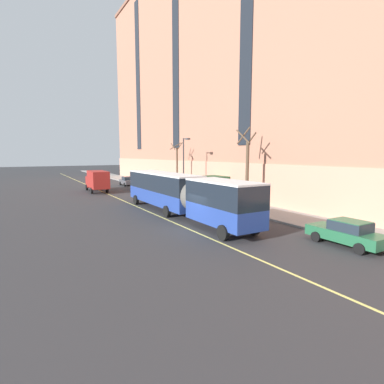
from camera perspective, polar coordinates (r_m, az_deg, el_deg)
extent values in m
plane|color=#303033|center=(21.69, 0.62, -7.19)|extent=(260.00, 260.00, 0.00)
cube|color=gray|center=(29.44, 12.93, -3.37)|extent=(4.50, 160.00, 0.15)
cube|color=#B2755B|center=(36.04, 28.64, 28.31)|extent=(12.00, 110.00, 37.70)
cube|color=tan|center=(28.69, 20.34, 0.38)|extent=(0.14, 110.00, 4.40)
cube|color=#234C2D|center=(36.65, 3.90, 2.84)|extent=(3.20, 3.40, 0.24)
cube|color=#1E232B|center=(37.60, 10.42, 31.19)|extent=(0.10, 2.00, 28.65)
cube|color=#1E232B|center=(50.52, -3.16, 24.90)|extent=(0.10, 2.00, 28.65)
cube|color=#1E232B|center=(65.08, -10.28, 20.75)|extent=(0.10, 2.00, 28.65)
cube|color=navy|center=(29.44, -5.58, -0.88)|extent=(2.57, 11.75, 1.29)
cube|color=black|center=(29.27, -5.62, 1.89)|extent=(2.58, 11.75, 1.57)
cube|color=white|center=(29.21, -5.64, 3.54)|extent=(2.59, 11.75, 0.12)
cube|color=#19232D|center=(34.72, -9.72, 2.40)|extent=(2.35, 0.08, 1.18)
cube|color=orange|center=(34.67, -9.75, 3.66)|extent=(1.78, 0.06, 0.28)
cube|color=black|center=(34.93, -9.67, -0.57)|extent=(2.50, 0.12, 0.24)
cube|color=white|center=(34.60, -11.06, -0.26)|extent=(0.28, 0.06, 0.18)
cube|color=white|center=(35.22, -8.32, -0.07)|extent=(0.28, 0.06, 0.18)
cylinder|color=#595651|center=(23.75, 0.88, -0.88)|extent=(2.42, 1.00, 2.42)
cube|color=navy|center=(20.94, 6.02, -4.20)|extent=(2.56, 6.20, 1.29)
cube|color=black|center=(20.71, 6.07, -0.32)|extent=(2.57, 6.20, 1.57)
cube|color=white|center=(20.61, 6.10, 2.01)|extent=(2.58, 6.20, 0.12)
cylinder|color=black|center=(32.84, -10.61, -1.47)|extent=(0.30, 1.00, 1.00)
cylinder|color=black|center=(33.78, -6.55, -1.15)|extent=(0.30, 1.00, 1.00)
cylinder|color=black|center=(25.89, -4.83, -3.71)|extent=(0.30, 1.00, 1.00)
cylinder|color=black|center=(27.06, 0.04, -3.20)|extent=(0.30, 1.00, 1.00)
cylinder|color=black|center=(19.04, 5.94, -7.72)|extent=(0.30, 1.00, 1.00)
cylinder|color=black|center=(20.62, 11.70, -6.67)|extent=(0.30, 1.00, 1.00)
cube|color=#BCAD89|center=(27.39, 7.03, -2.83)|extent=(1.80, 4.64, 0.64)
cube|color=#232D38|center=(27.11, 7.35, -1.65)|extent=(1.56, 2.10, 0.56)
cube|color=#BCAD89|center=(27.07, 7.36, -1.03)|extent=(1.52, 2.00, 0.04)
cylinder|color=black|center=(28.08, 3.84, -3.21)|extent=(0.23, 0.64, 0.64)
cylinder|color=black|center=(29.07, 6.61, -2.88)|extent=(0.23, 0.64, 0.64)
cylinder|color=black|center=(25.82, 7.49, -4.18)|extent=(0.23, 0.64, 0.64)
cylinder|color=black|center=(26.90, 10.34, -3.77)|extent=(0.23, 0.64, 0.64)
cube|color=navy|center=(46.70, -9.44, 1.29)|extent=(1.80, 4.69, 0.64)
cube|color=#232D38|center=(46.43, -9.36, 2.00)|extent=(1.55, 2.12, 0.56)
cube|color=navy|center=(46.40, -9.36, 2.37)|extent=(1.51, 2.03, 0.04)
cylinder|color=black|center=(47.82, -10.97, 1.01)|extent=(0.23, 0.64, 0.64)
cylinder|color=black|center=(48.37, -9.08, 1.12)|extent=(0.23, 0.64, 0.64)
cylinder|color=black|center=(45.11, -9.81, 0.66)|extent=(0.23, 0.64, 0.64)
cylinder|color=black|center=(45.69, -7.82, 0.79)|extent=(0.23, 0.64, 0.64)
cube|color=black|center=(40.91, -6.24, 0.51)|extent=(1.87, 4.30, 0.64)
cube|color=#232D38|center=(40.65, -6.13, 1.32)|extent=(1.63, 1.94, 0.56)
cube|color=black|center=(40.62, -6.13, 1.74)|extent=(1.60, 1.86, 0.04)
cylinder|color=black|center=(41.82, -8.09, 0.19)|extent=(0.23, 0.64, 0.64)
cylinder|color=black|center=(42.51, -5.84, 0.34)|extent=(0.23, 0.64, 0.64)
cylinder|color=black|center=(39.38, -6.65, -0.22)|extent=(0.23, 0.64, 0.64)
cylinder|color=black|center=(40.12, -4.29, -0.06)|extent=(0.23, 0.64, 0.64)
cube|color=#4C4C51|center=(52.91, -12.21, 1.91)|extent=(1.91, 4.33, 0.64)
cube|color=#232D38|center=(52.65, -12.17, 2.54)|extent=(1.61, 1.97, 0.56)
cube|color=#4C4C51|center=(52.63, -12.17, 2.87)|extent=(1.57, 1.89, 0.04)
cylinder|color=black|center=(53.98, -13.48, 1.64)|extent=(0.24, 0.65, 0.64)
cylinder|color=black|center=(54.44, -11.72, 1.73)|extent=(0.24, 0.65, 0.64)
cylinder|color=black|center=(51.44, -12.71, 1.39)|extent=(0.24, 0.65, 0.64)
cylinder|color=black|center=(51.92, -10.88, 1.49)|extent=(0.24, 0.65, 0.64)
cube|color=navy|center=(32.43, 0.62, -1.21)|extent=(1.91, 4.59, 0.64)
cube|color=#232D38|center=(32.15, 0.84, -0.20)|extent=(1.66, 2.08, 0.56)
cube|color=navy|center=(32.11, 0.84, 0.33)|extent=(1.62, 1.98, 0.04)
cylinder|color=black|center=(33.22, -1.99, -1.56)|extent=(0.23, 0.64, 0.64)
cylinder|color=black|center=(34.13, 0.67, -1.32)|extent=(0.23, 0.64, 0.64)
cylinder|color=black|center=(30.82, 0.57, -2.25)|extent=(0.23, 0.64, 0.64)
cylinder|color=black|center=(31.79, 3.36, -1.97)|extent=(0.23, 0.64, 0.64)
cube|color=#23603D|center=(20.08, 27.24, -7.30)|extent=(1.81, 4.50, 0.64)
cube|color=#232D38|center=(19.83, 27.88, -5.73)|extent=(1.56, 2.04, 0.56)
cube|color=#23603D|center=(19.77, 27.94, -4.88)|extent=(1.53, 1.95, 0.04)
cylinder|color=black|center=(20.26, 22.55, -7.86)|extent=(0.23, 0.64, 0.64)
cylinder|color=black|center=(21.60, 25.37, -7.09)|extent=(0.23, 0.64, 0.64)
cylinder|color=black|center=(18.76, 29.30, -9.43)|extent=(0.23, 0.64, 0.64)
cylinder|color=black|center=(20.20, 31.85, -8.45)|extent=(0.23, 0.64, 0.64)
cube|color=maroon|center=(44.11, -17.46, 2.31)|extent=(2.43, 5.35, 2.33)
cube|color=maroon|center=(47.77, -18.23, 1.89)|extent=(2.16, 1.79, 1.60)
cube|color=#1E2833|center=(48.62, -18.42, 2.26)|extent=(1.87, 0.16, 0.80)
cylinder|color=black|center=(47.69, -19.43, 0.83)|extent=(0.30, 0.85, 0.84)
cylinder|color=black|center=(48.03, -16.97, 0.97)|extent=(0.30, 0.85, 0.84)
cylinder|color=black|center=(43.36, -18.57, 0.26)|extent=(0.30, 0.85, 0.84)
cylinder|color=black|center=(43.73, -15.87, 0.42)|extent=(0.30, 0.85, 0.84)
cylinder|color=brown|center=(29.85, 10.45, 3.23)|extent=(0.33, 0.33, 6.46)
cylinder|color=brown|center=(30.19, 11.32, 10.01)|extent=(0.23, 1.17, 1.16)
cylinder|color=brown|center=(30.42, 9.83, 10.59)|extent=(1.54, 0.29, 1.75)
cylinder|color=brown|center=(29.22, 9.68, 10.38)|extent=(0.48, 1.63, 1.40)
cylinder|color=brown|center=(42.21, -2.86, 4.25)|extent=(0.25, 0.25, 6.11)
cylinder|color=brown|center=(42.51, -2.33, 8.75)|extent=(0.34, 1.14, 1.02)
cylinder|color=brown|center=(42.95, -3.17, 8.73)|extent=(1.65, 0.49, 1.03)
cylinder|color=brown|center=(41.91, -3.66, 8.69)|extent=(0.17, 1.28, 0.93)
cylinder|color=#2D2D30|center=(38.04, -1.62, 4.77)|extent=(0.16, 0.16, 7.24)
cylinder|color=#2D2D30|center=(37.57, -1.23, 10.11)|extent=(0.10, 1.10, 0.10)
cube|color=#3D3D3F|center=(37.09, -0.81, 10.07)|extent=(0.36, 0.60, 0.20)
cube|color=#E0D66B|center=(24.10, -3.73, -5.72)|extent=(0.16, 140.00, 0.01)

